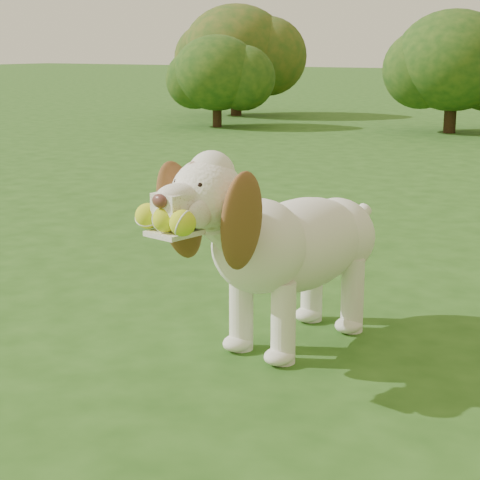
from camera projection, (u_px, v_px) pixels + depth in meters
The scene contains 5 objects.
ground at pixel (244, 293), 3.93m from camera, with size 80.00×80.00×0.00m, color #244D16.
dog at pixel (284, 240), 3.12m from camera, with size 0.57×1.27×0.83m.
shrub_a at pixel (217, 73), 11.82m from camera, with size 1.30×1.30×1.35m.
shrub_b at pixel (453, 61), 10.95m from camera, with size 1.62×1.62×1.68m.
shrub_e at pixel (236, 50), 13.71m from camera, with size 1.82×1.82×1.89m.
Camera 1 is at (1.91, -3.24, 1.18)m, focal length 60.00 mm.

